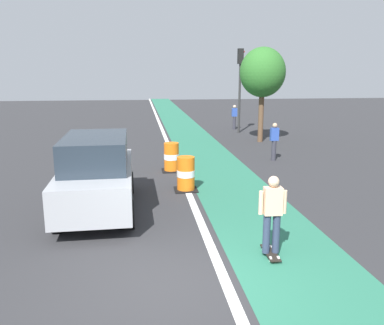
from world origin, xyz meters
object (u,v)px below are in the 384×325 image
at_px(traffic_barrel_mid, 171,157).
at_px(pedestrian_crossing, 234,116).
at_px(street_tree_sidewalk, 263,73).
at_px(skateboarder_on_lane, 272,214).
at_px(parked_suv_nearest, 97,173).
at_px(traffic_barrel_front, 186,174).
at_px(traffic_light_corner, 240,76).
at_px(pedestrian_waiting, 274,140).

height_order(traffic_barrel_mid, pedestrian_crossing, pedestrian_crossing).
bearing_deg(street_tree_sidewalk, skateboarder_on_lane, -106.10).
height_order(skateboarder_on_lane, pedestrian_crossing, skateboarder_on_lane).
bearing_deg(parked_suv_nearest, street_tree_sidewalk, 53.04).
height_order(parked_suv_nearest, traffic_barrel_mid, parked_suv_nearest).
xyz_separation_m(parked_suv_nearest, traffic_barrel_front, (2.58, 1.54, -0.50)).
xyz_separation_m(traffic_light_corner, pedestrian_waiting, (-0.52, -8.16, -2.64)).
bearing_deg(traffic_barrel_front, parked_suv_nearest, -149.14).
bearing_deg(traffic_barrel_mid, traffic_light_corner, 62.22).
xyz_separation_m(pedestrian_crossing, street_tree_sidewalk, (0.27, -4.93, 2.80)).
bearing_deg(pedestrian_waiting, traffic_light_corner, 86.38).
bearing_deg(traffic_barrel_mid, pedestrian_waiting, 16.47).
relative_size(parked_suv_nearest, traffic_barrel_mid, 4.25).
distance_m(parked_suv_nearest, traffic_barrel_front, 3.05).
height_order(traffic_light_corner, pedestrian_crossing, traffic_light_corner).
xyz_separation_m(traffic_barrel_mid, pedestrian_crossing, (5.05, 10.94, 0.33)).
bearing_deg(parked_suv_nearest, traffic_barrel_mid, 60.67).
height_order(traffic_barrel_front, traffic_light_corner, traffic_light_corner).
distance_m(pedestrian_waiting, street_tree_sidewalk, 5.53).
xyz_separation_m(traffic_barrel_mid, pedestrian_waiting, (4.48, 1.33, 0.33)).
xyz_separation_m(parked_suv_nearest, traffic_barrel_mid, (2.34, 4.16, -0.50)).
height_order(skateboarder_on_lane, traffic_barrel_mid, skateboarder_on_lane).
xyz_separation_m(skateboarder_on_lane, traffic_barrel_mid, (-1.43, 7.47, -0.38)).
relative_size(traffic_barrel_front, pedestrian_waiting, 0.68).
height_order(pedestrian_crossing, pedestrian_waiting, same).
relative_size(skateboarder_on_lane, street_tree_sidewalk, 0.34).
bearing_deg(parked_suv_nearest, skateboarder_on_lane, -41.39).
bearing_deg(traffic_barrel_mid, street_tree_sidewalk, 48.52).
distance_m(traffic_barrel_front, pedestrian_waiting, 5.80).
height_order(parked_suv_nearest, pedestrian_waiting, parked_suv_nearest).
height_order(traffic_light_corner, pedestrian_waiting, traffic_light_corner).
distance_m(traffic_barrel_mid, pedestrian_crossing, 12.06).
distance_m(traffic_barrel_front, traffic_light_corner, 13.34).
relative_size(skateboarder_on_lane, traffic_barrel_mid, 1.55).
distance_m(traffic_barrel_mid, street_tree_sidewalk, 8.62).
distance_m(pedestrian_crossing, pedestrian_waiting, 9.63).
bearing_deg(skateboarder_on_lane, street_tree_sidewalk, 73.90).
bearing_deg(skateboarder_on_lane, pedestrian_crossing, 78.88).
xyz_separation_m(traffic_barrel_front, traffic_barrel_mid, (-0.25, 2.62, 0.00)).
bearing_deg(traffic_light_corner, pedestrian_crossing, 88.03).
height_order(parked_suv_nearest, traffic_barrel_front, parked_suv_nearest).
relative_size(traffic_light_corner, street_tree_sidewalk, 1.02).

